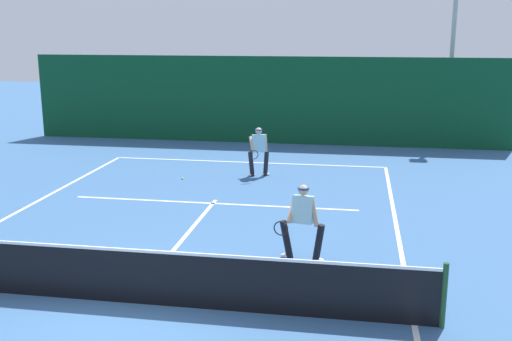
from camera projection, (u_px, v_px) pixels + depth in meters
name	position (u px, v px, depth m)	size (l,w,h in m)	color
ground_plane	(129.00, 303.00, 10.27)	(80.00, 80.00, 0.00)	#386192
court_line_baseline_far	(247.00, 162.00, 21.01)	(9.51, 0.10, 0.01)	white
court_line_sideline_right	(414.00, 325.00, 9.50)	(0.10, 22.40, 0.01)	white
court_line_service	(213.00, 203.00, 16.09)	(7.75, 0.10, 0.01)	white
court_line_centre	(182.00, 239.00, 13.34)	(0.10, 6.40, 0.01)	white
tennis_net	(128.00, 275.00, 10.15)	(10.43, 0.09, 1.08)	#1E4723
player_near	(302.00, 219.00, 11.97)	(0.99, 0.88, 1.58)	black
player_far	(259.00, 150.00, 18.89)	(0.73, 0.91, 1.56)	black
tennis_ball	(182.00, 178.00, 18.64)	(0.07, 0.07, 0.07)	#D1E033
back_fence_windscreen	(264.00, 100.00, 24.20)	(19.38, 0.12, 3.50)	#0C4023
light_pole	(454.00, 26.00, 23.65)	(0.55, 0.44, 7.61)	#9EA39E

